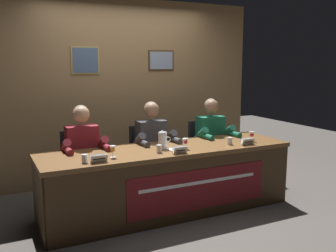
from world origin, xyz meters
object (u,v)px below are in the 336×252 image
(nameplate_left, at_px, (99,159))
(nameplate_right, at_px, (248,141))
(juice_glass_center, at_px, (185,142))
(juice_glass_right, at_px, (252,135))
(water_cup_right, at_px, (230,141))
(document_stack_center, at_px, (177,149))
(panelist_right, at_px, (214,138))
(panelist_center, at_px, (154,144))
(chair_right, at_px, (205,155))
(chair_center, at_px, (148,162))
(nameplate_center, at_px, (180,150))
(chair_left, at_px, (81,170))
(panelist_left, at_px, (84,151))
(water_cup_left, at_px, (85,159))
(juice_glass_left, at_px, (113,149))
(water_pitcher_central, at_px, (163,140))
(conference_table, at_px, (173,170))
(water_cup_center, at_px, (159,149))

(nameplate_left, relative_size, nameplate_right, 1.01)
(juice_glass_center, height_order, juice_glass_right, same)
(water_cup_right, xyz_separation_m, document_stack_center, (-0.69, 0.04, -0.03))
(panelist_right, bearing_deg, juice_glass_center, -143.20)
(panelist_center, xyz_separation_m, chair_right, (0.87, 0.20, -0.28))
(nameplate_left, distance_m, chair_center, 1.30)
(nameplate_left, bearing_deg, juice_glass_center, 7.43)
(nameplate_left, relative_size, nameplate_center, 1.08)
(chair_right, bearing_deg, water_cup_right, -100.43)
(chair_right, xyz_separation_m, nameplate_right, (0.04, -0.88, 0.35))
(nameplate_center, height_order, panelist_right, panelist_right)
(juice_glass_right, bearing_deg, chair_left, 159.01)
(panelist_left, bearing_deg, panelist_center, 0.00)
(water_cup_left, relative_size, panelist_center, 0.07)
(chair_left, distance_m, nameplate_right, 2.01)
(juice_glass_left, xyz_separation_m, chair_center, (0.71, 0.75, -0.39))
(chair_left, bearing_deg, nameplate_center, -46.74)
(chair_left, xyz_separation_m, document_stack_center, (0.92, -0.73, 0.31))
(water_cup_left, distance_m, nameplate_center, 1.00)
(nameplate_left, distance_m, water_pitcher_central, 0.86)
(water_cup_left, relative_size, chair_center, 0.09)
(chair_left, bearing_deg, conference_table, -38.64)
(conference_table, distance_m, nameplate_left, 0.96)
(chair_center, bearing_deg, nameplate_left, -135.44)
(water_cup_center, bearing_deg, juice_glass_center, 3.98)
(nameplate_center, bearing_deg, panelist_left, 140.34)
(juice_glass_center, relative_size, document_stack_center, 0.57)
(nameplate_left, xyz_separation_m, water_cup_left, (-0.12, 0.05, -0.00))
(panelist_right, bearing_deg, conference_table, -150.02)
(nameplate_left, relative_size, juice_glass_center, 1.37)
(juice_glass_right, bearing_deg, chair_right, 105.00)
(nameplate_center, xyz_separation_m, chair_right, (0.89, 0.91, -0.35))
(juice_glass_center, xyz_separation_m, chair_right, (0.73, 0.75, -0.39))
(panelist_center, height_order, document_stack_center, panelist_center)
(panelist_center, distance_m, nameplate_center, 0.71)
(nameplate_left, relative_size, juice_glass_left, 1.37)
(juice_glass_center, bearing_deg, water_cup_left, -175.71)
(nameplate_left, distance_m, nameplate_center, 0.88)
(water_pitcher_central, bearing_deg, nameplate_left, -161.76)
(document_stack_center, bearing_deg, panelist_right, 32.46)
(chair_left, bearing_deg, nameplate_right, -26.21)
(chair_left, relative_size, nameplate_left, 5.35)
(panelist_left, relative_size, nameplate_left, 7.28)
(panelist_center, relative_size, document_stack_center, 5.66)
(nameplate_left, distance_m, chair_right, 2.00)
(juice_glass_center, bearing_deg, water_cup_right, -2.12)
(nameplate_center, bearing_deg, chair_right, 45.67)
(panelist_center, relative_size, juice_glass_center, 9.96)
(water_cup_left, distance_m, document_stack_center, 1.07)
(chair_left, relative_size, water_cup_center, 10.67)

